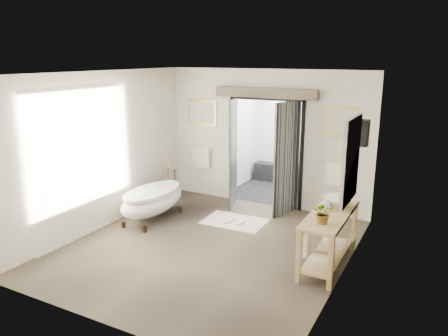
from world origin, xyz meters
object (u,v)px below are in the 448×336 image
at_px(rug, 235,221).
at_px(basin, 338,202).
at_px(vanity, 327,234).
at_px(clawfoot_tub, 153,200).

height_order(rug, basin, basin).
distance_m(vanity, rug, 2.32).
height_order(vanity, rug, vanity).
bearing_deg(vanity, clawfoot_tub, 174.86).
height_order(clawfoot_tub, rug, clawfoot_tub).
bearing_deg(clawfoot_tub, vanity, -5.14).
bearing_deg(clawfoot_tub, basin, 0.42).
relative_size(vanity, basin, 3.39).
relative_size(clawfoot_tub, rug, 1.42).
xyz_separation_m(clawfoot_tub, rug, (1.49, 0.63, -0.40)).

